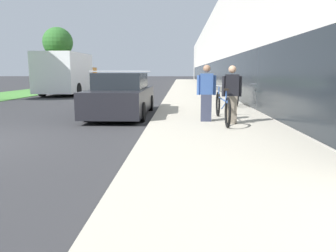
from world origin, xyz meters
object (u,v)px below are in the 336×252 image
(tandem_bicycle, at_px, (222,107))
(person_rider, at_px, (232,95))
(parked_sedan_curbside, at_px, (122,96))
(street_tree_far, at_px, (58,43))
(person_bystander, at_px, (206,93))
(bike_rack_hoop, at_px, (233,94))
(cruiser_bike_nearest, at_px, (235,96))
(moving_truck, at_px, (67,74))

(tandem_bicycle, bearing_deg, person_rider, -63.54)
(parked_sedan_curbside, bearing_deg, street_tree_far, 116.57)
(tandem_bicycle, distance_m, person_bystander, 0.59)
(bike_rack_hoop, bearing_deg, street_tree_far, 129.40)
(tandem_bicycle, relative_size, person_bystander, 1.86)
(tandem_bicycle, bearing_deg, person_bystander, 177.43)
(cruiser_bike_nearest, height_order, moving_truck, moving_truck)
(cruiser_bike_nearest, bearing_deg, parked_sedan_curbside, -150.12)
(bike_rack_hoop, bearing_deg, cruiser_bike_nearest, 76.44)
(person_bystander, xyz_separation_m, bike_rack_hoop, (1.32, 3.64, -0.27))
(tandem_bicycle, height_order, parked_sedan_curbside, parked_sedan_curbside)
(tandem_bicycle, bearing_deg, moving_truck, 125.00)
(person_rider, distance_m, moving_truck, 15.44)
(bike_rack_hoop, bearing_deg, moving_truck, 137.63)
(tandem_bicycle, xyz_separation_m, person_rider, (0.19, -0.38, 0.37))
(tandem_bicycle, xyz_separation_m, bike_rack_hoop, (0.87, 3.66, 0.11))
(person_rider, distance_m, street_tree_far, 22.61)
(tandem_bicycle, height_order, moving_truck, moving_truck)
(person_rider, xyz_separation_m, street_tree_far, (-11.70, 19.11, 3.03))
(tandem_bicycle, relative_size, cruiser_bike_nearest, 1.75)
(bike_rack_hoop, distance_m, parked_sedan_curbside, 4.35)
(tandem_bicycle, xyz_separation_m, moving_truck, (-8.62, 12.30, 0.83))
(person_rider, relative_size, moving_truck, 0.24)
(person_rider, distance_m, cruiser_bike_nearest, 5.01)
(street_tree_far, bearing_deg, cruiser_bike_nearest, -48.43)
(person_rider, xyz_separation_m, moving_truck, (-8.80, 12.68, 0.46))
(person_rider, distance_m, parked_sedan_curbside, 4.18)
(tandem_bicycle, height_order, person_rider, person_rider)
(person_rider, height_order, street_tree_far, street_tree_far)
(moving_truck, distance_m, street_tree_far, 7.51)
(moving_truck, xyz_separation_m, street_tree_far, (-2.90, 6.43, 2.57))
(street_tree_far, bearing_deg, person_bystander, -59.40)
(tandem_bicycle, distance_m, bike_rack_hoop, 3.76)
(bike_rack_hoop, height_order, street_tree_far, street_tree_far)
(tandem_bicycle, height_order, bike_rack_hoop, tandem_bicycle)
(moving_truck, height_order, street_tree_far, street_tree_far)
(tandem_bicycle, distance_m, parked_sedan_curbside, 3.81)
(person_rider, bearing_deg, street_tree_far, 121.49)
(person_bystander, height_order, cruiser_bike_nearest, person_bystander)
(person_rider, height_order, cruiser_bike_nearest, person_rider)
(tandem_bicycle, height_order, person_bystander, person_bystander)
(tandem_bicycle, bearing_deg, cruiser_bike_nearest, 76.61)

